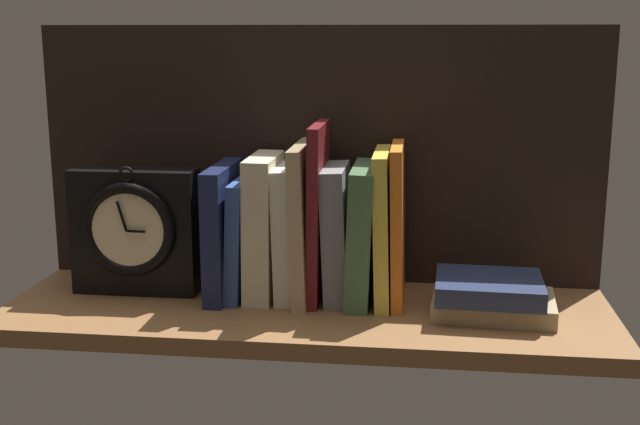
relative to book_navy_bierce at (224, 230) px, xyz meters
The scene contains 14 objects.
ground_plane 17.93cm from the book_navy_bierce, 19.97° to the right, with size 87.61×28.96×2.50cm, color brown.
back_panel 18.99cm from the book_navy_bierce, 34.36° to the left, with size 87.61×1.20×39.91cm, color black.
book_navy_bierce is the anchor object (origin of this frame).
book_blue_modern 2.93cm from the book_navy_bierce, ahead, with size 2.12×14.10×17.67cm, color #2D4C8E.
book_cream_twain 6.15cm from the book_navy_bierce, ahead, with size 3.97×13.53×21.13cm, color beige.
book_white_catcher 9.63cm from the book_navy_bierce, ahead, with size 2.49×12.70×19.75cm, color silver.
book_tan_shortstories 12.29cm from the book_navy_bierce, ahead, with size 2.00×16.92×22.99cm, color tan.
book_maroon_dawkins 14.64cm from the book_navy_bierce, ahead, with size 1.64×14.33×25.99cm, color maroon.
book_gray_chess 17.11cm from the book_navy_bierce, ahead, with size 3.40×12.56×19.79cm, color gray.
book_green_romantic 20.82cm from the book_navy_bierce, ahead, with size 3.41×15.93×19.95cm, color #476B44.
book_yellow_seinlanguage 23.89cm from the book_navy_bierce, ahead, with size 2.08×15.20×22.18cm, color gold.
book_orange_pandolfini 26.07cm from the book_navy_bierce, ahead, with size 1.64×14.53×23.09cm, color orange.
framed_clock 13.43cm from the book_navy_bierce, behind, with size 18.92×7.13×19.83cm.
book_stack_side 40.34cm from the book_navy_bierce, ahead, with size 17.71×13.99×5.44cm.
Camera 1 is at (15.60, -110.43, 38.93)cm, focal length 45.46 mm.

